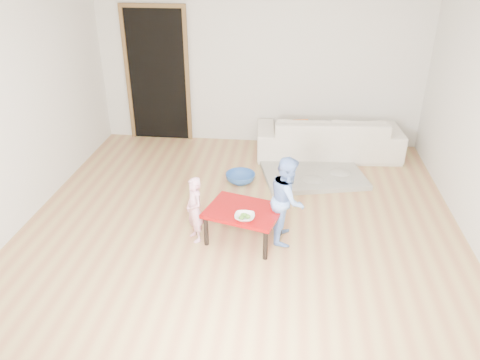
% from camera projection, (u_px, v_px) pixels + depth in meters
% --- Properties ---
extents(floor, '(5.00, 5.00, 0.01)m').
position_uv_depth(floor, '(242.00, 221.00, 5.47)').
color(floor, '#AD744A').
rests_on(floor, ground).
extents(back_wall, '(5.00, 0.02, 2.60)m').
position_uv_depth(back_wall, '(260.00, 61.00, 7.09)').
color(back_wall, silver).
rests_on(back_wall, floor).
extents(left_wall, '(0.02, 5.00, 2.60)m').
position_uv_depth(left_wall, '(16.00, 108.00, 5.12)').
color(left_wall, silver).
rests_on(left_wall, floor).
extents(doorway, '(1.02, 0.08, 2.11)m').
position_uv_depth(doorway, '(158.00, 76.00, 7.35)').
color(doorway, brown).
rests_on(doorway, back_wall).
extents(sofa, '(2.19, 0.99, 0.62)m').
position_uv_depth(sofa, '(328.00, 136.00, 7.04)').
color(sofa, silver).
rests_on(sofa, floor).
extents(cushion, '(0.52, 0.49, 0.12)m').
position_uv_depth(cushion, '(297.00, 128.00, 6.89)').
color(cushion, orange).
rests_on(cushion, sofa).
extents(red_table, '(0.90, 0.77, 0.39)m').
position_uv_depth(red_table, '(244.00, 225.00, 5.06)').
color(red_table, '#8A0709').
rests_on(red_table, floor).
extents(bowl, '(0.21, 0.21, 0.05)m').
position_uv_depth(bowl, '(245.00, 217.00, 4.79)').
color(bowl, white).
rests_on(bowl, red_table).
extents(broccoli, '(0.12, 0.12, 0.06)m').
position_uv_depth(broccoli, '(245.00, 217.00, 4.78)').
color(broccoli, '#2D5919').
rests_on(broccoli, red_table).
extents(child_pink, '(0.30, 0.32, 0.74)m').
position_uv_depth(child_pink, '(195.00, 210.00, 4.99)').
color(child_pink, pink).
rests_on(child_pink, floor).
extents(child_blue, '(0.38, 0.48, 0.97)m').
position_uv_depth(child_blue, '(288.00, 199.00, 4.96)').
color(child_blue, '#6A96F7').
rests_on(child_blue, floor).
extents(basin, '(0.40, 0.40, 0.13)m').
position_uv_depth(basin, '(240.00, 178.00, 6.34)').
color(basin, '#2A569E').
rests_on(basin, floor).
extents(blanket, '(1.57, 1.40, 0.07)m').
position_uv_depth(blanket, '(312.00, 173.00, 6.55)').
color(blanket, '#A8A294').
rests_on(blanket, floor).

